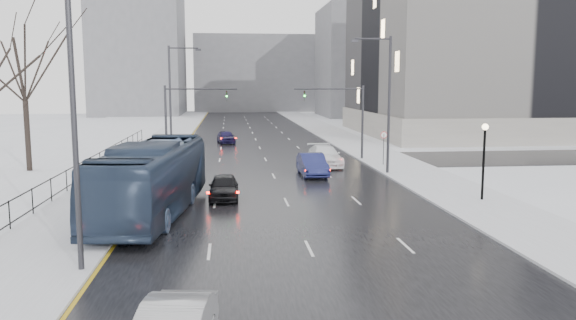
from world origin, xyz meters
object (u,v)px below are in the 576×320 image
object	(u,v)px
mast_signal_right	(350,113)
sedan_center_near	(224,187)
tree_park_e	(30,172)
bus	(153,179)
lamppost_r_mid	(484,150)
streetlight_l_far	(173,95)
streetlight_r_mid	(386,98)
sedan_right_near	(312,165)
no_uturn_sign	(384,138)
sedan_center_far	(226,137)
sedan_right_far	(325,156)
streetlight_l_near	(81,114)
mast_signal_left	(179,114)

from	to	relation	value
mast_signal_right	sedan_center_near	size ratio (longest dim) A/B	1.56
tree_park_e	bus	world-z (taller)	tree_park_e
lamppost_r_mid	bus	xyz separation A→B (m)	(-18.00, -1.38, -1.05)
streetlight_l_far	streetlight_r_mid	bearing A→B (deg)	-36.30
mast_signal_right	sedan_right_near	xyz separation A→B (m)	(-4.54, -8.11, -3.27)
streetlight_r_mid	streetlight_l_far	size ratio (longest dim) A/B	1.00
no_uturn_sign	lamppost_r_mid	bearing A→B (deg)	-82.67
streetlight_r_mid	sedan_center_far	xyz separation A→B (m)	(-11.67, 22.93, -4.85)
lamppost_r_mid	sedan_right_near	size ratio (longest dim) A/B	0.88
sedan_center_near	sedan_right_far	size ratio (longest dim) A/B	0.74
streetlight_l_far	bus	bearing A→B (deg)	-87.14
no_uturn_sign	sedan_right_far	distance (m)	4.95
streetlight_l_near	sedan_center_near	size ratio (longest dim) A/B	2.41
streetlight_l_far	bus	distance (m)	23.70
sedan_right_far	streetlight_l_far	bearing A→B (deg)	148.11
tree_park_e	no_uturn_sign	distance (m)	27.50
bus	mast_signal_left	bearing A→B (deg)	97.83
sedan_center_near	sedan_right_near	distance (m)	9.86
streetlight_l_far	mast_signal_right	bearing A→B (deg)	-14.48
streetlight_l_far	lamppost_r_mid	xyz separation A→B (m)	(19.17, -22.00, -2.67)
lamppost_r_mid	mast_signal_left	distance (m)	25.71
bus	sedan_right_near	size ratio (longest dim) A/B	2.74
sedan_center_near	sedan_center_far	world-z (taller)	sedan_center_far
mast_signal_right	streetlight_r_mid	bearing A→B (deg)	-84.00
tree_park_e	mast_signal_left	bearing A→B (deg)	20.19
streetlight_r_mid	sedan_center_far	bearing A→B (deg)	116.97
streetlight_r_mid	mast_signal_right	size ratio (longest dim) A/B	1.54
tree_park_e	lamppost_r_mid	distance (m)	32.52
mast_signal_right	sedan_right_far	world-z (taller)	mast_signal_right
lamppost_r_mid	bus	distance (m)	18.08
bus	sedan_right_near	distance (m)	14.97
streetlight_l_far	sedan_center_near	xyz separation A→B (m)	(4.67, -19.70, -4.87)
streetlight_l_near	sedan_right_near	xyz separation A→B (m)	(10.95, 19.89, -4.78)
no_uturn_sign	sedan_center_far	size ratio (longest dim) A/B	0.64
sedan_center_near	sedan_center_far	xyz separation A→B (m)	(0.00, 30.63, 0.02)
streetlight_r_mid	bus	xyz separation A→B (m)	(-15.17, -11.38, -3.72)
tree_park_e	lamppost_r_mid	world-z (taller)	tree_park_e
streetlight_l_near	sedan_center_near	distance (m)	14.03
streetlight_l_far	sedan_center_near	bearing A→B (deg)	-76.67
mast_signal_right	mast_signal_left	xyz separation A→B (m)	(-14.65, 0.00, 0.00)
streetlight_l_near	bus	distance (m)	9.46
streetlight_r_mid	lamppost_r_mid	distance (m)	10.73
sedan_center_near	sedan_right_far	distance (m)	14.67
streetlight_l_near	sedan_right_far	bearing A→B (deg)	62.75
streetlight_l_near	sedan_right_far	xyz separation A→B (m)	(12.67, 24.59, -4.76)
sedan_right_far	sedan_center_far	bearing A→B (deg)	111.99
streetlight_r_mid	sedan_center_near	bearing A→B (deg)	-146.57
streetlight_l_near	sedan_right_far	size ratio (longest dim) A/B	1.78
tree_park_e	mast_signal_right	xyz separation A→B (m)	(25.53, 4.00, 4.11)
tree_park_e	mast_signal_left	size ratio (longest dim) A/B	2.08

